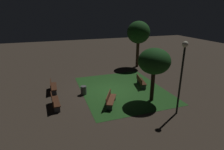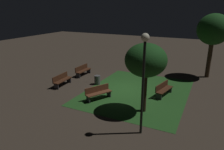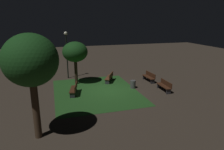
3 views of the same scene
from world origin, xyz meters
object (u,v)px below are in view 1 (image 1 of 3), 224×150
(bench_near_trees, at_px, (110,99))
(tree_near_wall, at_px, (154,62))
(trash_bin, at_px, (84,90))
(lamp_post_plaza_west, at_px, (182,67))
(bench_back_row, at_px, (53,86))
(bench_lawn_edge, at_px, (141,81))
(bench_front_left, at_px, (54,101))
(tree_back_right, at_px, (138,33))

(bench_near_trees, height_order, tree_near_wall, tree_near_wall)
(trash_bin, bearing_deg, lamp_post_plaza_west, 46.72)
(bench_back_row, bearing_deg, bench_near_trees, 44.52)
(bench_back_row, relative_size, bench_near_trees, 1.00)
(bench_lawn_edge, bearing_deg, tree_near_wall, -10.52)
(bench_back_row, relative_size, bench_lawn_edge, 0.97)
(bench_back_row, xyz_separation_m, lamp_post_plaza_west, (6.36, 7.56, 2.73))
(lamp_post_plaza_west, bearing_deg, bench_lawn_edge, -179.19)
(bench_front_left, relative_size, tree_near_wall, 0.46)
(bench_front_left, xyz_separation_m, tree_back_right, (-7.26, 9.99, 3.55))
(bench_back_row, distance_m, tree_back_right, 11.47)
(tree_near_wall, bearing_deg, tree_back_right, 160.46)
(bench_back_row, xyz_separation_m, bench_lawn_edge, (1.36, 7.49, 0.00))
(bench_lawn_edge, bearing_deg, trash_bin, -89.27)
(tree_near_wall, distance_m, trash_bin, 6.01)
(bench_back_row, bearing_deg, trash_bin, 58.46)
(bench_near_trees, bearing_deg, bench_back_row, -135.48)
(bench_front_left, xyz_separation_m, lamp_post_plaza_west, (3.47, 7.56, 2.73))
(bench_back_row, height_order, bench_near_trees, same)
(bench_near_trees, height_order, bench_lawn_edge, same)
(bench_lawn_edge, relative_size, tree_near_wall, 0.47)
(bench_near_trees, bearing_deg, tree_back_right, 142.86)
(bench_front_left, height_order, bench_lawn_edge, same)
(tree_near_wall, distance_m, lamp_post_plaza_west, 2.30)
(bench_back_row, distance_m, trash_bin, 2.73)
(tree_near_wall, bearing_deg, lamp_post_plaza_west, 14.84)
(bench_lawn_edge, bearing_deg, lamp_post_plaza_west, 0.81)
(bench_near_trees, bearing_deg, tree_near_wall, 84.60)
(tree_near_wall, bearing_deg, trash_bin, -120.28)
(lamp_post_plaza_west, bearing_deg, bench_near_trees, -123.64)
(bench_back_row, height_order, tree_near_wall, tree_near_wall)
(bench_back_row, bearing_deg, tree_back_right, 113.63)
(bench_near_trees, xyz_separation_m, tree_back_right, (-8.21, 6.22, 3.55))
(bench_near_trees, distance_m, tree_near_wall, 4.10)
(bench_near_trees, distance_m, trash_bin, 2.82)
(lamp_post_plaza_west, distance_m, trash_bin, 7.74)
(bench_front_left, distance_m, tree_near_wall, 7.53)
(bench_near_trees, height_order, trash_bin, bench_near_trees)
(tree_back_right, relative_size, tree_near_wall, 1.34)
(bench_near_trees, relative_size, bench_lawn_edge, 0.97)
(bench_front_left, xyz_separation_m, tree_near_wall, (1.25, 6.97, 2.54))
(bench_back_row, relative_size, tree_back_right, 0.34)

